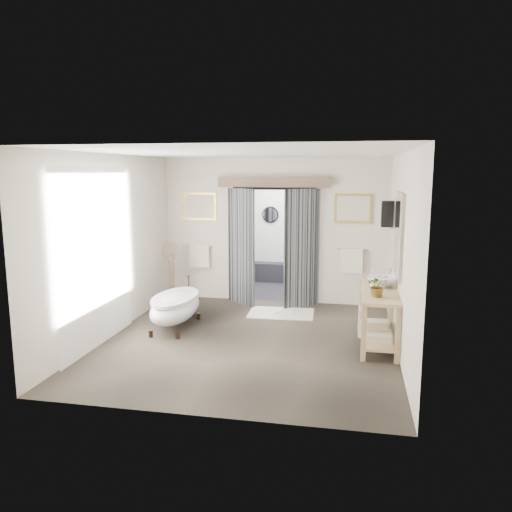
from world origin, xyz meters
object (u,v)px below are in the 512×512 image
vanity (377,313)px  rug (281,313)px  basin (383,282)px  clawfoot_tub (175,307)px

vanity → rug: bearing=139.9°
vanity → basin: bearing=74.0°
rug → basin: (1.75, -1.13, 0.92)m
clawfoot_tub → basin: size_ratio=3.38×
clawfoot_tub → rug: clawfoot_tub is taller
clawfoot_tub → basin: 3.43m
rug → basin: 2.27m
clawfoot_tub → rug: 2.05m
rug → clawfoot_tub: bearing=-144.2°
vanity → rug: size_ratio=1.33×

